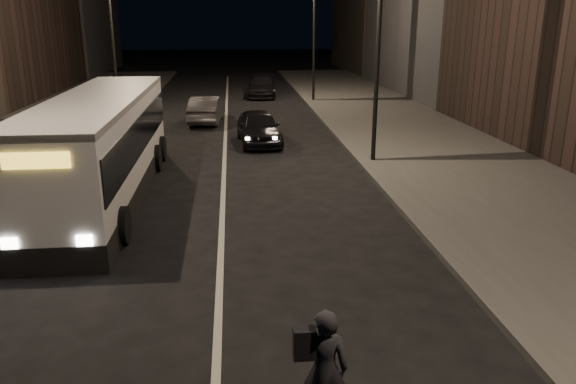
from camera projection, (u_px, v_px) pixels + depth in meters
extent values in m
plane|color=black|center=(217.00, 352.00, 9.32)|extent=(180.00, 180.00, 0.00)
cube|color=#3A3A37|center=(429.00, 148.00, 23.39)|extent=(7.00, 70.00, 0.16)
cube|color=#3A3A37|center=(5.00, 158.00, 21.80)|extent=(7.00, 70.00, 0.16)
cylinder|color=black|center=(378.00, 51.00, 20.00)|extent=(0.16, 0.16, 8.00)
cylinder|color=black|center=(314.00, 36.00, 35.19)|extent=(0.16, 0.16, 8.00)
cylinder|color=black|center=(112.00, 41.00, 28.44)|extent=(0.16, 0.16, 8.00)
cube|color=silver|center=(102.00, 148.00, 16.97)|extent=(2.42, 11.43, 3.04)
cube|color=black|center=(101.00, 134.00, 16.85)|extent=(2.49, 11.05, 1.09)
cube|color=silver|center=(97.00, 99.00, 16.53)|extent=(2.44, 11.43, 0.17)
cube|color=gold|center=(36.00, 160.00, 11.24)|extent=(1.33, 0.12, 0.33)
cylinder|color=black|center=(19.00, 229.00, 13.38)|extent=(0.34, 0.95, 0.95)
cylinder|color=black|center=(121.00, 226.00, 13.61)|extent=(0.34, 0.95, 0.95)
cylinder|color=black|center=(93.00, 155.00, 20.60)|extent=(0.34, 0.95, 0.95)
cylinder|color=black|center=(158.00, 153.00, 20.83)|extent=(0.34, 0.95, 0.95)
imported|color=black|center=(324.00, 369.00, 6.94)|extent=(0.66, 0.49, 1.64)
imported|color=black|center=(259.00, 127.00, 24.39)|extent=(2.00, 4.36, 1.45)
imported|color=#38383A|center=(207.00, 109.00, 29.30)|extent=(1.83, 4.33, 1.39)
imported|color=black|center=(262.00, 86.00, 38.85)|extent=(2.31, 4.97, 1.41)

